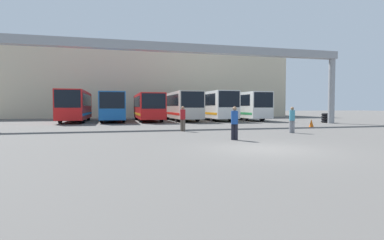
{
  "coord_description": "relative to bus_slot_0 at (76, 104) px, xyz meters",
  "views": [
    {
      "loc": [
        -5.48,
        -10.35,
        1.61
      ],
      "look_at": [
        1.86,
        18.39,
        0.3
      ],
      "focal_mm": 28.0,
      "sensor_mm": 36.0,
      "label": 1
    }
  ],
  "objects": [
    {
      "name": "bus_slot_4",
      "position": [
        15.45,
        -0.28,
        0.05
      ],
      "size": [
        2.51,
        10.57,
        3.34
      ],
      "color": "silver",
      "rests_on": "ground"
    },
    {
      "name": "pedestrian_mid_left",
      "position": [
        8.46,
        -15.09,
        -0.99
      ],
      "size": [
        0.34,
        0.34,
        1.65
      ],
      "rotation": [
        0.0,
        0.0,
        2.59
      ],
      "color": "brown",
      "rests_on": "ground"
    },
    {
      "name": "bus_slot_1",
      "position": [
        3.86,
        0.02,
        -0.09
      ],
      "size": [
        2.5,
        11.18,
        3.08
      ],
      "color": "#1959A5",
      "rests_on": "ground"
    },
    {
      "name": "bus_slot_5",
      "position": [
        19.32,
        -0.4,
        0.01
      ],
      "size": [
        2.44,
        10.34,
        3.26
      ],
      "color": "silver",
      "rests_on": "ground"
    },
    {
      "name": "bus_slot_2",
      "position": [
        7.73,
        -0.01,
        -0.13
      ],
      "size": [
        2.54,
        11.1,
        3.01
      ],
      "color": "red",
      "rests_on": "ground"
    },
    {
      "name": "overhead_gantry",
      "position": [
        9.66,
        -9.4,
        3.98
      ],
      "size": [
        30.37,
        0.8,
        6.92
      ],
      "color": "gray",
      "rests_on": "ground"
    },
    {
      "name": "pedestrian_far_center",
      "position": [
        14.72,
        -17.98,
        -1.01
      ],
      "size": [
        0.33,
        0.33,
        1.61
      ],
      "rotation": [
        0.0,
        0.0,
        5.99
      ],
      "color": "gray",
      "rests_on": "ground"
    },
    {
      "name": "building_backdrop",
      "position": [
        9.66,
        16.05,
        3.59
      ],
      "size": [
        43.78,
        12.0,
        10.92
      ],
      "color": "beige",
      "rests_on": "ground"
    },
    {
      "name": "bus_slot_0",
      "position": [
        0.0,
        0.0,
        0.0
      ],
      "size": [
        2.47,
        11.13,
        3.24
      ],
      "color": "red",
      "rests_on": "ground"
    },
    {
      "name": "bus_slot_3",
      "position": [
        11.59,
        -0.27,
        -0.0
      ],
      "size": [
        2.6,
        10.6,
        3.24
      ],
      "color": "beige",
      "rests_on": "ground"
    },
    {
      "name": "ground_plane",
      "position": [
        9.66,
        -23.94,
        -1.87
      ],
      "size": [
        200.0,
        200.0,
        0.0
      ],
      "primitive_type": "plane",
      "color": "#514F4C"
    },
    {
      "name": "tire_stack",
      "position": [
        24.96,
        -8.26,
        -1.39
      ],
      "size": [
        1.04,
        1.04,
        0.96
      ],
      "color": "black",
      "rests_on": "ground"
    },
    {
      "name": "pedestrian_near_center",
      "position": [
        9.76,
        -20.78,
        -1.01
      ],
      "size": [
        0.34,
        0.34,
        1.62
      ],
      "rotation": [
        0.0,
        0.0,
        2.67
      ],
      "color": "black",
      "rests_on": "ground"
    },
    {
      "name": "traffic_cone",
      "position": [
        19.31,
        -13.57,
        -1.56
      ],
      "size": [
        0.36,
        0.36,
        0.62
      ],
      "color": "orange",
      "rests_on": "ground"
    }
  ]
}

